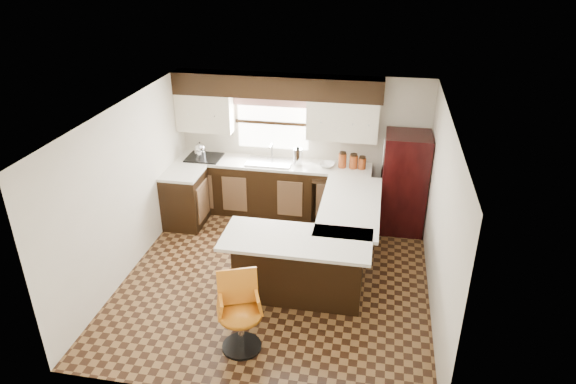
% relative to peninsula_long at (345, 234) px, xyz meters
% --- Properties ---
extents(floor, '(4.40, 4.40, 0.00)m').
position_rel_peninsula_long_xyz_m(floor, '(-0.90, -0.62, -0.45)').
color(floor, '#49301A').
rests_on(floor, ground).
extents(ceiling, '(4.40, 4.40, 0.00)m').
position_rel_peninsula_long_xyz_m(ceiling, '(-0.90, -0.62, 1.95)').
color(ceiling, silver).
rests_on(ceiling, wall_back).
extents(wall_back, '(4.40, 0.00, 4.40)m').
position_rel_peninsula_long_xyz_m(wall_back, '(-0.90, 1.58, 0.75)').
color(wall_back, beige).
rests_on(wall_back, floor).
extents(wall_front, '(4.40, 0.00, 4.40)m').
position_rel_peninsula_long_xyz_m(wall_front, '(-0.90, -2.83, 0.75)').
color(wall_front, beige).
rests_on(wall_front, floor).
extents(wall_left, '(0.00, 4.40, 4.40)m').
position_rel_peninsula_long_xyz_m(wall_left, '(-3.00, -0.62, 0.75)').
color(wall_left, beige).
rests_on(wall_left, floor).
extents(wall_right, '(0.00, 4.40, 4.40)m').
position_rel_peninsula_long_xyz_m(wall_right, '(1.20, -0.62, 0.75)').
color(wall_right, beige).
rests_on(wall_right, floor).
extents(base_cab_back, '(3.30, 0.60, 0.90)m').
position_rel_peninsula_long_xyz_m(base_cab_back, '(-1.35, 1.28, 0.00)').
color(base_cab_back, black).
rests_on(base_cab_back, floor).
extents(base_cab_left, '(0.60, 0.70, 0.90)m').
position_rel_peninsula_long_xyz_m(base_cab_left, '(-2.70, 0.62, 0.00)').
color(base_cab_left, black).
rests_on(base_cab_left, floor).
extents(counter_back, '(3.30, 0.60, 0.04)m').
position_rel_peninsula_long_xyz_m(counter_back, '(-1.35, 1.28, 0.47)').
color(counter_back, silver).
rests_on(counter_back, base_cab_back).
extents(counter_left, '(0.60, 0.70, 0.04)m').
position_rel_peninsula_long_xyz_m(counter_left, '(-2.70, 0.62, 0.47)').
color(counter_left, silver).
rests_on(counter_left, base_cab_left).
extents(soffit, '(3.40, 0.35, 0.36)m').
position_rel_peninsula_long_xyz_m(soffit, '(-1.30, 1.40, 1.77)').
color(soffit, black).
rests_on(soffit, wall_back).
extents(upper_cab_left, '(0.94, 0.35, 0.64)m').
position_rel_peninsula_long_xyz_m(upper_cab_left, '(-2.52, 1.40, 1.27)').
color(upper_cab_left, beige).
rests_on(upper_cab_left, wall_back).
extents(upper_cab_right, '(1.14, 0.35, 0.64)m').
position_rel_peninsula_long_xyz_m(upper_cab_right, '(-0.22, 1.40, 1.27)').
color(upper_cab_right, beige).
rests_on(upper_cab_right, wall_back).
extents(window_pane, '(1.20, 0.02, 0.90)m').
position_rel_peninsula_long_xyz_m(window_pane, '(-1.40, 1.56, 1.10)').
color(window_pane, white).
rests_on(window_pane, wall_back).
extents(valance, '(1.30, 0.06, 0.18)m').
position_rel_peninsula_long_xyz_m(valance, '(-1.40, 1.52, 1.49)').
color(valance, '#D19B93').
rests_on(valance, wall_back).
extents(sink, '(0.75, 0.45, 0.03)m').
position_rel_peninsula_long_xyz_m(sink, '(-1.40, 1.25, 0.51)').
color(sink, '#B2B2B7').
rests_on(sink, counter_back).
extents(dishwasher, '(0.58, 0.03, 0.78)m').
position_rel_peninsula_long_xyz_m(dishwasher, '(-0.35, 0.99, -0.02)').
color(dishwasher, black).
rests_on(dishwasher, floor).
extents(cooktop, '(0.58, 0.50, 0.02)m').
position_rel_peninsula_long_xyz_m(cooktop, '(-2.55, 1.25, 0.51)').
color(cooktop, black).
rests_on(cooktop, counter_back).
extents(peninsula_long, '(0.60, 1.95, 0.90)m').
position_rel_peninsula_long_xyz_m(peninsula_long, '(0.00, 0.00, 0.00)').
color(peninsula_long, black).
rests_on(peninsula_long, floor).
extents(peninsula_return, '(1.65, 0.60, 0.90)m').
position_rel_peninsula_long_xyz_m(peninsula_return, '(-0.53, -0.97, 0.00)').
color(peninsula_return, black).
rests_on(peninsula_return, floor).
extents(counter_pen_long, '(0.84, 1.95, 0.04)m').
position_rel_peninsula_long_xyz_m(counter_pen_long, '(0.05, 0.00, 0.47)').
color(counter_pen_long, silver).
rests_on(counter_pen_long, peninsula_long).
extents(counter_pen_return, '(1.89, 0.84, 0.04)m').
position_rel_peninsula_long_xyz_m(counter_pen_return, '(-0.55, -1.06, 0.47)').
color(counter_pen_return, silver).
rests_on(counter_pen_return, peninsula_return).
extents(refrigerator, '(0.70, 0.67, 1.64)m').
position_rel_peninsula_long_xyz_m(refrigerator, '(0.83, 1.14, 0.37)').
color(refrigerator, black).
rests_on(refrigerator, floor).
extents(bar_chair, '(0.65, 0.65, 0.95)m').
position_rel_peninsula_long_xyz_m(bar_chair, '(-1.02, -2.07, 0.02)').
color(bar_chair, orange).
rests_on(bar_chair, floor).
extents(kettle, '(0.19, 0.19, 0.26)m').
position_rel_peninsula_long_xyz_m(kettle, '(-2.61, 1.26, 0.65)').
color(kettle, silver).
rests_on(kettle, cooktop).
extents(percolator, '(0.15, 0.15, 0.28)m').
position_rel_peninsula_long_xyz_m(percolator, '(-0.92, 1.28, 0.63)').
color(percolator, silver).
rests_on(percolator, counter_back).
extents(mixing_bowl, '(0.29, 0.29, 0.06)m').
position_rel_peninsula_long_xyz_m(mixing_bowl, '(-0.44, 1.28, 0.53)').
color(mixing_bowl, white).
rests_on(mixing_bowl, counter_back).
extents(canister_large, '(0.13, 0.13, 0.24)m').
position_rel_peninsula_long_xyz_m(canister_large, '(-0.19, 1.30, 0.61)').
color(canister_large, '#8F3B15').
rests_on(canister_large, counter_back).
extents(canister_med, '(0.14, 0.14, 0.22)m').
position_rel_peninsula_long_xyz_m(canister_med, '(-0.01, 1.30, 0.60)').
color(canister_med, '#8F3B15').
rests_on(canister_med, counter_back).
extents(canister_small, '(0.13, 0.13, 0.18)m').
position_rel_peninsula_long_xyz_m(canister_small, '(0.14, 1.30, 0.59)').
color(canister_small, '#8F3B15').
rests_on(canister_small, counter_back).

